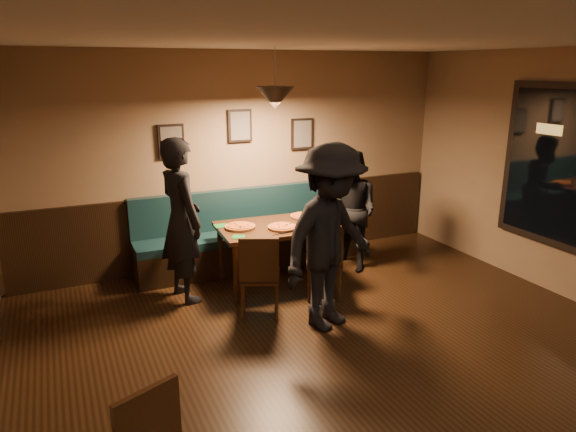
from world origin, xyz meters
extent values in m
plane|color=black|center=(0.00, 0.00, 0.00)|extent=(7.00, 7.00, 0.00)
plane|color=silver|center=(0.00, 0.00, 2.80)|extent=(7.00, 7.00, 0.00)
plane|color=#8C704F|center=(0.00, 3.50, 1.40)|extent=(6.00, 0.00, 6.00)
cube|color=black|center=(0.00, 3.47, 0.50)|extent=(5.88, 0.06, 1.00)
cube|color=black|center=(-0.90, 3.47, 1.70)|extent=(0.32, 0.04, 0.42)
cube|color=black|center=(0.00, 3.47, 1.85)|extent=(0.32, 0.04, 0.42)
cube|color=black|center=(0.90, 3.47, 1.70)|extent=(0.32, 0.04, 0.42)
cone|color=black|center=(0.11, 2.54, 2.25)|extent=(0.44, 0.44, 0.25)
cube|color=black|center=(0.11, 2.54, 0.37)|extent=(1.44, 0.98, 0.74)
imported|color=black|center=(-1.03, 2.57, 0.93)|extent=(0.58, 0.76, 1.87)
imported|color=black|center=(1.18, 2.58, 0.79)|extent=(0.76, 0.89, 1.58)
imported|color=black|center=(0.16, 1.30, 0.95)|extent=(1.40, 1.10, 1.90)
cylinder|color=orange|center=(-0.33, 2.61, 0.76)|extent=(0.41, 0.41, 0.04)
cylinder|color=orange|center=(0.12, 2.39, 0.76)|extent=(0.39, 0.39, 0.04)
cylinder|color=orange|center=(0.56, 2.72, 0.76)|extent=(0.39, 0.39, 0.04)
cylinder|color=black|center=(0.74, 2.21, 0.81)|extent=(0.07, 0.07, 0.14)
cylinder|color=#900D04|center=(0.63, 2.50, 0.81)|extent=(0.04, 0.04, 0.13)
cube|color=#1C6B23|center=(-0.51, 2.79, 0.74)|extent=(0.17, 0.17, 0.01)
cube|color=#1C6925|center=(-0.46, 2.30, 0.74)|extent=(0.20, 0.20, 0.01)
cube|color=silver|center=(0.05, 2.21, 0.74)|extent=(0.20, 0.04, 0.00)
camera|label=1|loc=(-2.26, -2.99, 2.58)|focal=32.47mm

